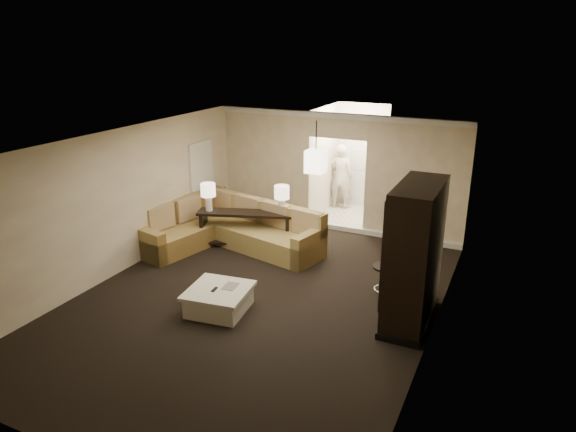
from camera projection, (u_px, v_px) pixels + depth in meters
The scene contains 19 objects.
ground at pixel (256, 300), 9.08m from camera, with size 8.00×8.00×0.00m, color black.
wall_back at pixel (336, 173), 12.04m from camera, with size 6.00×0.04×2.80m, color beige.
wall_front at pixel (64, 351), 5.20m from camera, with size 6.00×0.04×2.80m, color beige.
wall_left at pixel (117, 203), 9.83m from camera, with size 0.04×8.00×2.80m, color beige.
wall_right at pixel (436, 257), 7.41m from camera, with size 0.04×8.00×2.80m, color beige.
ceiling at pixel (252, 144), 8.16m from camera, with size 6.00×8.00×0.02m, color white.
crown_molding at pixel (337, 116), 11.55m from camera, with size 6.00×0.10×0.12m, color silver.
baseboard at pixel (334, 227), 12.44m from camera, with size 6.00×0.10×0.12m, color silver.
side_door at pixel (202, 185), 12.32m from camera, with size 0.05×0.90×2.10m, color white.
foyer at pixel (354, 165), 13.21m from camera, with size 1.44×2.02×2.80m.
sectional_sofa at pixel (228, 229), 11.31m from camera, with size 3.83×2.83×1.00m.
coffee_table at pixel (219, 299), 8.69m from camera, with size 1.13×1.13×0.42m.
console_table at pixel (246, 226), 11.29m from camera, with size 2.13×1.12×0.81m.
armoire at pixel (413, 258), 8.09m from camera, with size 0.69×1.62×2.32m.
drink_table at pixel (385, 274), 9.18m from camera, with size 0.45×0.45×0.56m.
table_lamp_left at pixel (208, 193), 11.13m from camera, with size 0.32×0.32×0.62m.
table_lamp_right at pixel (282, 195), 10.96m from camera, with size 0.32×0.32×0.62m.
pendant_light at pixel (316, 161), 10.74m from camera, with size 0.38×0.38×1.09m.
person at pixel (341, 173), 13.73m from camera, with size 0.70×0.47×1.94m, color beige.
Camera 1 is at (3.96, -7.07, 4.41)m, focal length 32.00 mm.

